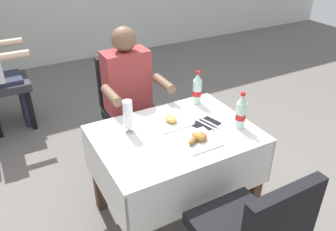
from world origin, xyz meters
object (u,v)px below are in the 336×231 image
seated_diner_far (130,96)px  plate_far_diner (170,120)px  beer_glass_left (128,116)px  cola_bottle_secondary (197,89)px  main_dining_table (175,155)px  cola_bottle_primary (241,113)px  plate_near_camera (198,139)px  chair_far_diner_seat (130,106)px  napkin_cutlery_set (206,124)px

seated_diner_far → plate_far_diner: 0.54m
beer_glass_left → cola_bottle_secondary: size_ratio=0.88×
main_dining_table → cola_bottle_primary: bearing=-19.8°
seated_diner_far → plate_near_camera: 0.84m
seated_diner_far → cola_bottle_primary: 0.94m
plate_far_diner → beer_glass_left: beer_glass_left is taller
seated_diner_far → cola_bottle_primary: size_ratio=4.85×
main_dining_table → cola_bottle_primary: cola_bottle_primary is taller
plate_near_camera → cola_bottle_primary: size_ratio=0.91×
plate_far_diner → beer_glass_left: size_ratio=1.11×
chair_far_diner_seat → seated_diner_far: 0.19m
plate_far_diner → cola_bottle_secondary: cola_bottle_secondary is taller
plate_far_diner → cola_bottle_primary: 0.48m
cola_bottle_secondary → main_dining_table: bearing=-140.9°
main_dining_table → chair_far_diner_seat: bearing=90.0°
chair_far_diner_seat → plate_far_diner: bearing=-86.8°
plate_far_diner → seated_diner_far: bearing=97.5°
seated_diner_far → napkin_cutlery_set: 0.73m
main_dining_table → cola_bottle_secondary: cola_bottle_secondary is taller
cola_bottle_primary → napkin_cutlery_set: size_ratio=1.32×
beer_glass_left → main_dining_table: bearing=-31.3°
main_dining_table → cola_bottle_secondary: (0.35, 0.29, 0.29)m
cola_bottle_primary → napkin_cutlery_set: cola_bottle_primary is taller
chair_far_diner_seat → beer_glass_left: chair_far_diner_seat is taller
plate_far_diner → cola_bottle_primary: bearing=-37.1°
plate_far_diner → chair_far_diner_seat: bearing=93.2°
main_dining_table → chair_far_diner_seat: 0.78m
seated_diner_far → napkin_cutlery_set: seated_diner_far is taller
chair_far_diner_seat → seated_diner_far: bearing=-107.4°
chair_far_diner_seat → cola_bottle_primary: 1.05m
main_dining_table → napkin_cutlery_set: 0.30m
chair_far_diner_seat → napkin_cutlery_set: chair_far_diner_seat is taller
plate_far_diner → napkin_cutlery_set: size_ratio=1.29×
plate_near_camera → cola_bottle_secondary: bearing=57.9°
beer_glass_left → cola_bottle_secondary: (0.61, 0.13, -0.01)m
seated_diner_far → cola_bottle_secondary: seated_diner_far is taller
seated_diner_far → beer_glass_left: bearing=-114.1°
plate_near_camera → plate_far_diner: plate_near_camera is taller
seated_diner_far → cola_bottle_primary: seated_diner_far is taller
plate_far_diner → napkin_cutlery_set: (0.20, -0.15, -0.01)m
beer_glass_left → cola_bottle_primary: (0.67, -0.31, -0.01)m
cola_bottle_primary → plate_near_camera: bearing=-178.3°
cola_bottle_primary → cola_bottle_secondary: 0.44m
plate_near_camera → cola_bottle_primary: 0.35m
napkin_cutlery_set → beer_glass_left: bearing=161.1°
plate_far_diner → napkin_cutlery_set: 0.25m
beer_glass_left → napkin_cutlery_set: size_ratio=1.16×
main_dining_table → seated_diner_far: bearing=92.9°
napkin_cutlery_set → plate_near_camera: bearing=-137.9°
cola_bottle_secondary → napkin_cutlery_set: cola_bottle_secondary is taller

